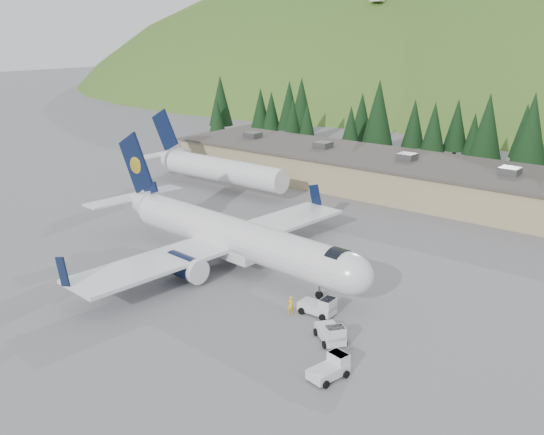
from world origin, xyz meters
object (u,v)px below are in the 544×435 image
Objects in this scene: baggage_tug_a at (320,307)px; baggage_tug_b at (332,333)px; terminal_building at (376,172)px; ramp_worker at (291,305)px; second_airliner at (211,167)px; baggage_tug_c at (331,368)px; airliner at (228,236)px.

baggage_tug_b is (3.45, -3.42, 0.01)m from baggage_tug_a.
terminal_building is 45.83m from ramp_worker.
baggage_tug_a is 0.93× the size of baggage_tug_b.
baggage_tug_a is (37.85, -25.48, -2.57)m from second_airliner.
terminal_building is at bearing 152.25° from baggage_tug_b.
baggage_tug_c is 54.74m from terminal_building.
airliner is 22.32× the size of ramp_worker.
baggage_tug_a is at bearing -66.62° from terminal_building.
baggage_tug_a is 45.23m from terminal_building.
second_airliner reaches higher than ramp_worker.
second_airliner reaches higher than baggage_tug_c.
baggage_tug_c is at bearing -24.47° from airliner.
baggage_tug_c is at bearing -20.36° from baggage_tug_b.
airliner is at bearing -42.58° from second_airliner.
ramp_worker is (-5.53, 1.94, 0.06)m from baggage_tug_b.
baggage_tug_c is at bearing -54.18° from baggage_tug_a.
terminal_building is (-21.39, 44.91, 1.86)m from baggage_tug_b.
terminal_building is at bearing -113.77° from ramp_worker.
ramp_worker is at bearing -69.74° from terminal_building.
baggage_tug_b is at bearing 44.25° from baggage_tug_c.
baggage_tug_b is (41.30, -28.91, -2.56)m from second_airliner.
terminal_building reaches higher than baggage_tug_a.
baggage_tug_c is 0.05× the size of terminal_building.
airliner is 38.12m from terminal_building.
airliner is 1.35× the size of second_airliner.
second_airliner is 0.39× the size of terminal_building.
airliner is at bearing -165.05° from baggage_tug_b.
second_airliner is 50.48m from baggage_tug_b.
baggage_tug_b is at bearing 116.59° from ramp_worker.
second_airliner is 8.41× the size of baggage_tug_c.
terminal_building is at bearing 38.78° from second_airliner.
airliner reaches higher than baggage_tug_a.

